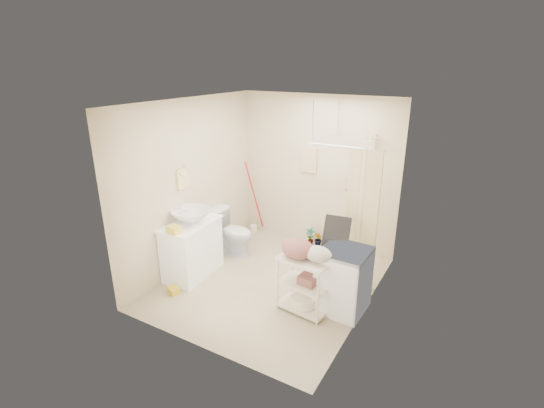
{
  "coord_description": "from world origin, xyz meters",
  "views": [
    {
      "loc": [
        2.54,
        -4.39,
        3.09
      ],
      "look_at": [
        -0.12,
        0.25,
        1.14
      ],
      "focal_mm": 26.0,
      "sensor_mm": 36.0,
      "label": 1
    }
  ],
  "objects_px": {
    "vanity": "(192,249)",
    "washing_machine": "(343,280)",
    "laundry_rack": "(304,280)",
    "toilet": "(233,232)"
  },
  "relations": [
    {
      "from": "vanity",
      "to": "toilet",
      "type": "relative_size",
      "value": 1.26
    },
    {
      "from": "vanity",
      "to": "washing_machine",
      "type": "relative_size",
      "value": 1.12
    },
    {
      "from": "vanity",
      "to": "washing_machine",
      "type": "xyz_separation_m",
      "value": [
        2.3,
        0.27,
        0.01
      ]
    },
    {
      "from": "laundry_rack",
      "to": "vanity",
      "type": "bearing_deg",
      "value": -173.02
    },
    {
      "from": "washing_machine",
      "to": "laundry_rack",
      "type": "relative_size",
      "value": 0.95
    },
    {
      "from": "toilet",
      "to": "laundry_rack",
      "type": "xyz_separation_m",
      "value": [
        1.76,
        -0.9,
        0.07
      ]
    },
    {
      "from": "vanity",
      "to": "washing_machine",
      "type": "distance_m",
      "value": 2.32
    },
    {
      "from": "vanity",
      "to": "toilet",
      "type": "distance_m",
      "value": 0.89
    },
    {
      "from": "washing_machine",
      "to": "vanity",
      "type": "bearing_deg",
      "value": -171.18
    },
    {
      "from": "washing_machine",
      "to": "laundry_rack",
      "type": "xyz_separation_m",
      "value": [
        -0.42,
        -0.28,
        0.02
      ]
    }
  ]
}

